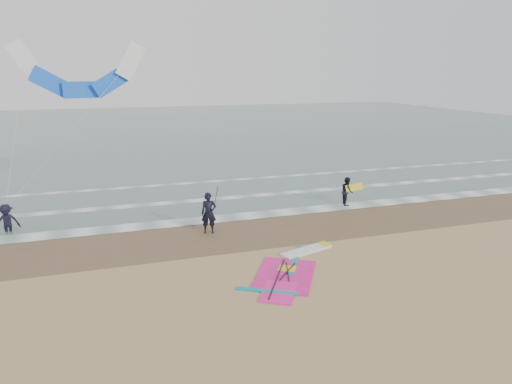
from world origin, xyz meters
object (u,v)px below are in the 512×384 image
object	(u,v)px
person_wading	(6,215)
person_walking	(347,191)
person_standing	(209,213)
windsurf_rig	(292,268)
surf_kite	(80,75)

from	to	relation	value
person_wading	person_walking	bearing A→B (deg)	-4.40
person_standing	person_wading	bearing A→B (deg)	174.14
windsurf_rig	surf_kite	xyz separation A→B (m)	(-7.64, 10.81, 7.26)
windsurf_rig	person_walking	distance (m)	9.65
windsurf_rig	person_wading	size ratio (longest dim) A/B	2.93
person_standing	person_walking	world-z (taller)	person_standing
person_standing	surf_kite	bearing A→B (deg)	145.27
windsurf_rig	surf_kite	bearing A→B (deg)	125.25
windsurf_rig	person_wading	distance (m)	13.99
surf_kite	person_wading	bearing A→B (deg)	-143.70
windsurf_rig	person_standing	distance (m)	5.59
person_walking	surf_kite	xyz separation A→B (m)	(-13.97, 3.57, 6.47)
windsurf_rig	person_standing	size ratio (longest dim) A/B	2.60
person_wading	surf_kite	distance (m)	7.95
person_walking	surf_kite	world-z (taller)	surf_kite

